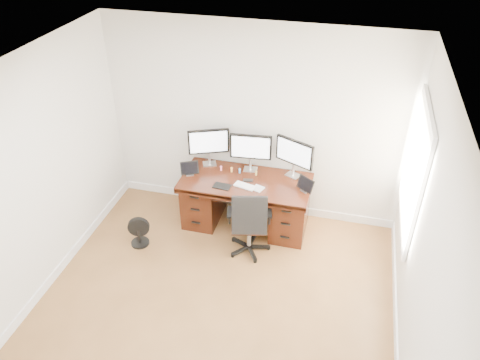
% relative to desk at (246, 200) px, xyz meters
% --- Properties ---
extents(ground, '(4.50, 4.50, 0.00)m').
position_rel_desk_xyz_m(ground, '(0.00, -1.83, -0.40)').
color(ground, brown).
rests_on(ground, ground).
extents(back_wall, '(4.00, 0.10, 2.70)m').
position_rel_desk_xyz_m(back_wall, '(0.00, 0.42, 0.95)').
color(back_wall, silver).
rests_on(back_wall, ground).
extents(right_wall, '(0.10, 4.50, 2.70)m').
position_rel_desk_xyz_m(right_wall, '(2.00, -1.72, 0.95)').
color(right_wall, silver).
rests_on(right_wall, ground).
extents(desk, '(1.70, 0.80, 0.75)m').
position_rel_desk_xyz_m(desk, '(0.00, 0.00, 0.00)').
color(desk, '#39160B').
rests_on(desk, ground).
extents(office_chair, '(0.62, 0.62, 0.97)m').
position_rel_desk_xyz_m(office_chair, '(0.18, -0.55, -0.08)').
color(office_chair, black).
rests_on(office_chair, ground).
extents(floor_fan, '(0.28, 0.24, 0.41)m').
position_rel_desk_xyz_m(floor_fan, '(-1.26, -0.76, -0.20)').
color(floor_fan, black).
rests_on(floor_fan, ground).
extents(monitor_left, '(0.52, 0.25, 0.53)m').
position_rel_desk_xyz_m(monitor_left, '(-0.58, 0.24, 0.68)').
color(monitor_left, silver).
rests_on(monitor_left, desk).
extents(monitor_center, '(0.55, 0.16, 0.53)m').
position_rel_desk_xyz_m(monitor_center, '(0.00, 0.24, 0.68)').
color(monitor_center, silver).
rests_on(monitor_center, desk).
extents(monitor_right, '(0.51, 0.26, 0.53)m').
position_rel_desk_xyz_m(monitor_right, '(0.58, 0.24, 0.68)').
color(monitor_right, silver).
rests_on(monitor_right, desk).
extents(tablet_left, '(0.24, 0.17, 0.19)m').
position_rel_desk_xyz_m(tablet_left, '(-0.76, -0.08, 0.43)').
color(tablet_left, silver).
rests_on(tablet_left, desk).
extents(tablet_right, '(0.23, 0.19, 0.19)m').
position_rel_desk_xyz_m(tablet_right, '(0.78, -0.08, 0.43)').
color(tablet_right, silver).
rests_on(tablet_right, desk).
extents(keyboard, '(0.30, 0.19, 0.01)m').
position_rel_desk_xyz_m(keyboard, '(0.02, -0.17, 0.36)').
color(keyboard, white).
rests_on(keyboard, desk).
extents(trackpad, '(0.17, 0.17, 0.01)m').
position_rel_desk_xyz_m(trackpad, '(0.20, -0.18, 0.35)').
color(trackpad, silver).
rests_on(trackpad, desk).
extents(drawing_tablet, '(0.23, 0.16, 0.01)m').
position_rel_desk_xyz_m(drawing_tablet, '(-0.26, -0.24, 0.35)').
color(drawing_tablet, black).
rests_on(drawing_tablet, desk).
extents(phone, '(0.14, 0.08, 0.01)m').
position_rel_desk_xyz_m(phone, '(0.03, -0.03, 0.35)').
color(phone, black).
rests_on(phone, desk).
extents(figurine_pink, '(0.03, 0.03, 0.08)m').
position_rel_desk_xyz_m(figurine_pink, '(-0.38, 0.12, 0.39)').
color(figurine_pink, pink).
rests_on(figurine_pink, desk).
extents(figurine_orange, '(0.03, 0.03, 0.08)m').
position_rel_desk_xyz_m(figurine_orange, '(-0.23, 0.12, 0.39)').
color(figurine_orange, '#F1A84B').
rests_on(figurine_orange, desk).
extents(figurine_blue, '(0.03, 0.03, 0.08)m').
position_rel_desk_xyz_m(figurine_blue, '(-0.12, 0.12, 0.39)').
color(figurine_blue, '#4591DB').
rests_on(figurine_blue, desk).
extents(figurine_yellow, '(0.03, 0.03, 0.08)m').
position_rel_desk_xyz_m(figurine_yellow, '(0.11, 0.12, 0.39)').
color(figurine_yellow, '#DCBF62').
rests_on(figurine_yellow, desk).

